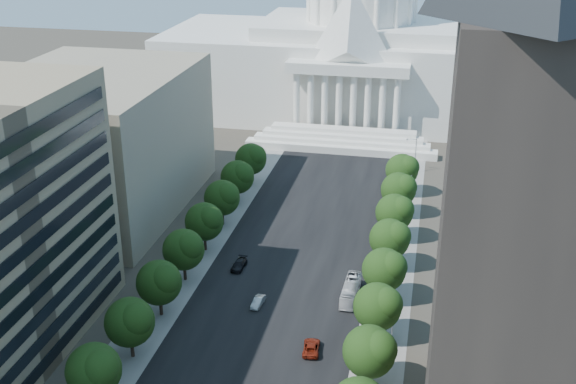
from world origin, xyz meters
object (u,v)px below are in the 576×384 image
Objects in this scene: car_silver at (258,302)px; city_bus at (351,290)px; car_dark_b at (239,265)px; car_red at (311,347)px.

city_bus reaches higher than car_silver.
city_bus is (21.92, -6.14, 0.70)m from car_dark_b.
car_red is at bearing -39.19° from car_silver.
city_bus reaches higher than car_red.
car_dark_b is 0.50× the size of city_bus.
city_bus is (15.21, 5.90, 0.74)m from car_silver.
car_red is 17.54m from city_bus.
car_red is 0.52× the size of city_bus.
car_dark_b is at bearing 124.62° from car_silver.
car_silver is 0.83× the size of car_dark_b.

